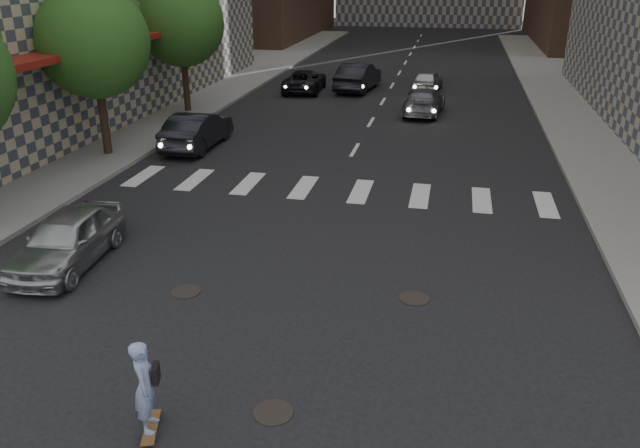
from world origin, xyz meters
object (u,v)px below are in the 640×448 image
(traffic_car_d, at_px, (427,80))
(skateboarder, at_px, (146,386))
(tree_c, at_px, (183,19))
(silver_sedan, at_px, (67,239))
(tree_b, at_px, (96,36))
(traffic_car_b, at_px, (424,101))
(traffic_car_a, at_px, (197,130))
(traffic_car_c, at_px, (305,81))
(traffic_car_e, at_px, (358,77))

(traffic_car_d, bearing_deg, skateboarder, 89.94)
(tree_c, xyz_separation_m, traffic_car_d, (11.70, 8.39, -3.99))
(traffic_car_d, bearing_deg, silver_sedan, 78.42)
(tree_b, height_order, traffic_car_b, tree_b)
(skateboarder, relative_size, traffic_car_a, 0.38)
(traffic_car_a, bearing_deg, traffic_car_b, -136.67)
(silver_sedan, height_order, traffic_car_d, silver_sedan)
(traffic_car_c, bearing_deg, traffic_car_a, 80.41)
(traffic_car_a, bearing_deg, traffic_car_c, -96.68)
(tree_c, height_order, traffic_car_e, tree_c)
(traffic_car_a, bearing_deg, skateboarder, 109.74)
(skateboarder, height_order, traffic_car_a, skateboarder)
(traffic_car_b, xyz_separation_m, traffic_car_e, (-4.27, 5.61, 0.17))
(traffic_car_c, bearing_deg, tree_b, 70.34)
(tree_c, bearing_deg, traffic_car_a, -64.29)
(tree_c, xyz_separation_m, skateboarder, (8.81, -22.49, -3.74))
(traffic_car_d, bearing_deg, traffic_car_c, 17.23)
(traffic_car_a, relative_size, traffic_car_e, 0.91)
(traffic_car_a, bearing_deg, tree_c, -64.23)
(tree_b, distance_m, silver_sedan, 10.71)
(traffic_car_b, relative_size, traffic_car_d, 1.17)
(silver_sedan, bearing_deg, skateboarder, -51.84)
(silver_sedan, relative_size, traffic_car_d, 1.06)
(tree_c, bearing_deg, traffic_car_d, 35.64)
(traffic_car_d, xyz_separation_m, traffic_car_e, (-4.13, -0.55, 0.16))
(skateboarder, height_order, silver_sedan, skateboarder)
(traffic_car_b, relative_size, traffic_car_e, 0.90)
(traffic_car_e, bearing_deg, tree_b, 70.80)
(tree_b, height_order, tree_c, same)
(silver_sedan, distance_m, traffic_car_b, 20.91)
(silver_sedan, xyz_separation_m, traffic_car_e, (3.62, 24.97, 0.13))
(skateboarder, bearing_deg, traffic_car_d, 67.37)
(skateboarder, bearing_deg, tree_c, 94.11)
(traffic_car_b, height_order, traffic_car_d, traffic_car_d)
(traffic_car_d, height_order, traffic_car_e, traffic_car_e)
(traffic_car_c, height_order, traffic_car_d, traffic_car_d)
(tree_b, distance_m, traffic_car_b, 16.15)
(tree_c, xyz_separation_m, silver_sedan, (3.95, -17.14, -3.95))
(tree_c, bearing_deg, tree_b, -90.00)
(traffic_car_c, height_order, traffic_car_e, traffic_car_e)
(tree_c, relative_size, skateboarder, 3.81)
(traffic_car_c, bearing_deg, skateboarder, 95.51)
(traffic_car_a, height_order, traffic_car_d, traffic_car_a)
(skateboarder, relative_size, traffic_car_d, 0.45)
(traffic_car_d, bearing_deg, tree_b, 59.77)
(skateboarder, distance_m, traffic_car_a, 17.37)
(traffic_car_a, xyz_separation_m, traffic_car_e, (4.62, 13.97, 0.07))
(skateboarder, xyz_separation_m, traffic_car_c, (-4.31, 29.35, -0.27))
(skateboarder, distance_m, traffic_car_c, 29.67)
(silver_sedan, xyz_separation_m, traffic_car_b, (7.89, 19.36, -0.04))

